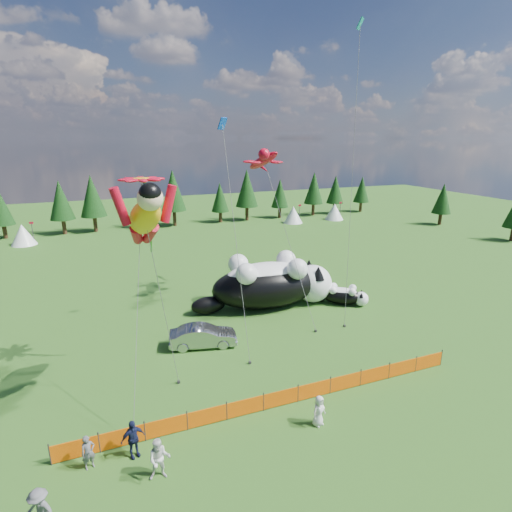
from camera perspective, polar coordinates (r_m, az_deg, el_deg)
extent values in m
plane|color=#0F3C0B|center=(24.97, 0.57, -16.78)|extent=(160.00, 160.00, 0.00)
cylinder|color=#262626|center=(21.24, -27.38, -23.89)|extent=(0.06, 0.06, 1.10)
cylinder|color=#262626|center=(21.03, -21.50, -23.53)|extent=(0.06, 0.06, 1.10)
cylinder|color=#262626|center=(21.01, -15.60, -22.94)|extent=(0.06, 0.06, 1.10)
cylinder|color=#262626|center=(21.17, -9.80, -22.15)|extent=(0.06, 0.06, 1.10)
cylinder|color=#262626|center=(21.53, -4.21, -21.18)|extent=(0.06, 0.06, 1.10)
cylinder|color=#262626|center=(22.06, 1.08, -20.08)|extent=(0.06, 0.06, 1.10)
cylinder|color=#262626|center=(22.76, 6.01, -18.89)|extent=(0.06, 0.06, 1.10)
cylinder|color=#262626|center=(23.60, 10.56, -17.67)|extent=(0.06, 0.06, 1.10)
cylinder|color=#262626|center=(24.58, 14.70, -16.44)|extent=(0.06, 0.06, 1.10)
cylinder|color=#262626|center=(25.68, 18.47, -15.25)|extent=(0.06, 0.06, 1.10)
cylinder|color=#262626|center=(26.88, 21.87, -14.10)|extent=(0.06, 0.06, 1.10)
cylinder|color=#262626|center=(28.17, 24.95, -13.01)|extent=(0.06, 0.06, 1.10)
cube|color=#EA5804|center=(21.14, -24.43, -23.84)|extent=(2.00, 0.04, 0.90)
cube|color=#EA5804|center=(21.02, -18.53, -23.37)|extent=(2.00, 0.04, 0.90)
cube|color=#EA5804|center=(21.10, -12.67, -22.68)|extent=(2.00, 0.04, 0.90)
cube|color=#EA5804|center=(21.36, -6.96, -21.79)|extent=(2.00, 0.04, 0.90)
cube|color=#EA5804|center=(21.80, -1.52, -20.75)|extent=(2.00, 0.04, 0.90)
cube|color=#EA5804|center=(22.42, 3.59, -19.60)|extent=(2.00, 0.04, 0.90)
cube|color=#EA5804|center=(23.19, 8.33, -18.38)|extent=(2.00, 0.04, 0.90)
cube|color=#EA5804|center=(24.10, 12.67, -17.15)|extent=(2.00, 0.04, 0.90)
cube|color=#EA5804|center=(25.14, 16.62, -15.94)|extent=(2.00, 0.04, 0.90)
cube|color=#EA5804|center=(26.29, 20.20, -14.76)|extent=(2.00, 0.04, 0.90)
cube|color=#EA5804|center=(27.54, 23.44, -13.64)|extent=(2.00, 0.04, 0.90)
ellipsoid|color=black|center=(33.40, 1.43, -4.34)|extent=(9.48, 5.03, 3.66)
ellipsoid|color=white|center=(33.08, 1.44, -2.86)|extent=(7.14, 3.63, 2.24)
sphere|color=white|center=(34.93, 8.12, -3.91)|extent=(3.25, 3.25, 3.25)
sphere|color=#F7607E|center=(35.50, 10.16, -3.67)|extent=(0.46, 0.46, 0.46)
ellipsoid|color=black|center=(32.76, -6.80, -6.99)|extent=(2.96, 1.66, 1.42)
cone|color=black|center=(33.67, 8.89, -2.38)|extent=(1.14, 1.14, 1.14)
cone|color=black|center=(35.35, 7.56, -1.41)|extent=(1.14, 1.14, 1.14)
sphere|color=white|center=(34.72, 4.30, -0.55)|extent=(1.71, 1.71, 1.71)
sphere|color=white|center=(32.38, 5.93, -1.86)|extent=(1.71, 1.71, 1.71)
sphere|color=white|center=(33.51, -2.55, -1.15)|extent=(1.71, 1.71, 1.71)
sphere|color=white|center=(31.08, -1.38, -2.56)|extent=(1.71, 1.71, 1.71)
ellipsoid|color=black|center=(35.15, 12.17, -5.64)|extent=(3.72, 3.31, 1.37)
ellipsoid|color=white|center=(35.02, 12.21, -5.12)|extent=(2.77, 2.45, 0.84)
sphere|color=white|center=(35.17, 14.78, -5.94)|extent=(1.22, 1.22, 1.22)
sphere|color=#F7607E|center=(35.19, 15.63, -6.00)|extent=(0.17, 0.17, 0.17)
ellipsoid|color=black|center=(35.40, 9.16, -6.04)|extent=(1.18, 1.06, 0.53)
cone|color=black|center=(34.65, 14.83, -5.42)|extent=(0.43, 0.43, 0.43)
cone|color=black|center=(35.34, 14.84, -4.99)|extent=(0.43, 0.43, 0.43)
sphere|color=white|center=(35.37, 13.64, -4.47)|extent=(0.64, 0.64, 0.64)
sphere|color=white|center=(34.44, 13.59, -5.04)|extent=(0.64, 0.64, 0.64)
sphere|color=white|center=(35.41, 11.05, -4.28)|extent=(0.64, 0.64, 0.64)
sphere|color=white|center=(34.48, 10.93, -4.84)|extent=(0.64, 0.64, 0.64)
imported|color=#A2A3A7|center=(27.94, -7.57, -11.27)|extent=(4.78, 2.51, 1.50)
imported|color=#57565B|center=(20.31, -22.85, -24.44)|extent=(0.67, 0.55, 1.59)
imported|color=silver|center=(18.94, -13.64, -26.36)|extent=(1.00, 0.69, 1.89)
imported|color=#151B3B|center=(20.14, -17.18, -23.70)|extent=(1.20, 0.84, 1.85)
imported|color=#57565B|center=(18.52, -28.47, -29.43)|extent=(1.32, 1.26, 1.87)
imported|color=silver|center=(21.28, 8.96, -21.00)|extent=(0.91, 0.74, 1.61)
cylinder|color=#595959|center=(21.60, -13.08, -7.27)|extent=(0.03, 0.03, 10.18)
cube|color=#262626|center=(24.73, -10.99, -17.25)|extent=(0.15, 0.15, 0.16)
cylinder|color=#595959|center=(30.98, 4.61, 2.13)|extent=(0.03, 0.03, 14.09)
cube|color=#262626|center=(30.17, 8.52, -10.54)|extent=(0.15, 0.15, 0.16)
cylinder|color=#595959|center=(20.82, -16.56, -6.27)|extent=(0.03, 0.03, 12.85)
cube|color=#262626|center=(21.40, -17.13, -23.87)|extent=(0.15, 0.15, 0.16)
cube|color=#258217|center=(22.53, -15.60, 4.92)|extent=(0.18, 0.18, 3.87)
cylinder|color=#595959|center=(25.57, -2.88, 2.16)|extent=(0.03, 0.03, 15.39)
cube|color=#262626|center=(26.09, -0.89, -14.97)|extent=(0.15, 0.15, 0.16)
cylinder|color=#595959|center=(30.89, 13.59, 10.87)|extent=(0.03, 0.03, 22.14)
cube|color=#262626|center=(31.31, 12.52, -9.72)|extent=(0.15, 0.15, 0.16)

